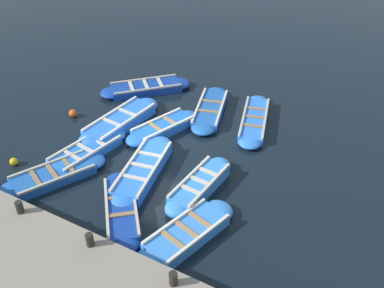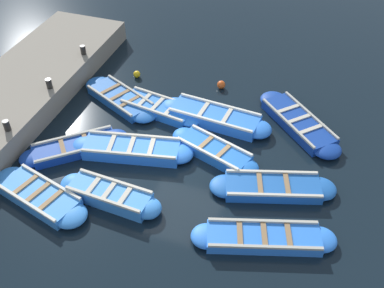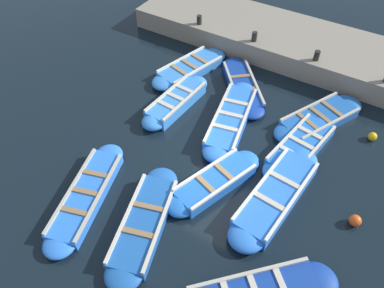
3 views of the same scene
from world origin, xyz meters
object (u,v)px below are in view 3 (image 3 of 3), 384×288
(boat_far_corner, at_px, (301,146))
(boat_inner_gap, at_px, (190,68))
(buoy_orange_near, at_px, (373,136))
(boat_centre, at_px, (276,195))
(boat_drifting, at_px, (231,119))
(bollard_south, at_px, (199,20))
(boat_stern_in, at_px, (144,223))
(bollard_mid_north, at_px, (317,56))
(boat_outer_right, at_px, (243,86))
(bollard_mid_south, at_px, (254,37))
(boat_mid_row, at_px, (215,182))
(buoy_yellow_far, at_px, (355,221))
(boat_near_quay, at_px, (319,118))
(boat_outer_left, at_px, (176,102))
(boat_alongside, at_px, (87,195))

(boat_far_corner, height_order, boat_inner_gap, boat_inner_gap)
(buoy_orange_near, bearing_deg, boat_centre, 155.36)
(boat_drifting, relative_size, bollard_south, 11.34)
(boat_stern_in, distance_m, buoy_orange_near, 7.38)
(boat_stern_in, height_order, bollard_mid_north, bollard_mid_north)
(boat_outer_right, xyz_separation_m, bollard_mid_south, (1.89, 0.53, 0.82))
(boat_drifting, distance_m, bollard_mid_north, 3.98)
(boat_centre, bearing_deg, boat_stern_in, 134.67)
(boat_mid_row, bearing_deg, boat_stern_in, 156.10)
(boat_outer_right, xyz_separation_m, bollard_mid_north, (1.89, -1.84, 0.82))
(bollard_mid_south, bearing_deg, bollard_mid_north, -90.00)
(bollard_mid_south, xyz_separation_m, buoy_yellow_far, (-5.30, -5.34, -0.82))
(boat_far_corner, bearing_deg, boat_stern_in, 151.76)
(boat_centre, relative_size, buoy_orange_near, 15.07)
(boat_centre, relative_size, boat_inner_gap, 1.15)
(boat_drifting, xyz_separation_m, bollard_mid_north, (3.65, -1.39, 0.78))
(boat_drifting, distance_m, boat_inner_gap, 3.07)
(boat_near_quay, xyz_separation_m, boat_drifting, (-1.54, 2.37, 0.05))
(boat_stern_in, relative_size, boat_inner_gap, 1.07)
(boat_drifting, relative_size, boat_centre, 0.99)
(boat_stern_in, xyz_separation_m, bollard_south, (8.12, 3.22, 0.82))
(bollard_south, bearing_deg, boat_outer_right, -123.08)
(bollard_mid_south, bearing_deg, boat_far_corner, -137.54)
(boat_outer_left, xyz_separation_m, buoy_yellow_far, (-1.45, -6.31, -0.05))
(boat_outer_left, relative_size, bollard_mid_south, 9.09)
(boat_outer_left, distance_m, buoy_yellow_far, 6.47)
(boat_mid_row, xyz_separation_m, boat_far_corner, (2.51, -1.54, -0.02))
(boat_outer_right, distance_m, bollard_mid_north, 2.76)
(bollard_mid_north, bearing_deg, boat_drifting, 159.18)
(boat_alongside, bearing_deg, boat_centre, -59.04)
(boat_alongside, distance_m, boat_stern_in, 1.81)
(boat_far_corner, xyz_separation_m, boat_inner_gap, (1.62, 4.87, 0.01))
(buoy_orange_near, bearing_deg, boat_drifting, 111.93)
(boat_stern_in, xyz_separation_m, bollard_mid_south, (8.12, 0.85, 0.82))
(boat_near_quay, height_order, bollard_mid_south, bollard_mid_south)
(boat_outer_left, height_order, boat_centre, boat_outer_left)
(bollard_mid_north, relative_size, bollard_south, 1.00)
(boat_stern_in, relative_size, boat_centre, 0.93)
(boat_inner_gap, bearing_deg, boat_near_quay, -91.54)
(bollard_mid_south, bearing_deg, boat_mid_row, -164.01)
(boat_near_quay, height_order, boat_centre, boat_centre)
(boat_inner_gap, relative_size, buoy_orange_near, 13.06)
(boat_far_corner, height_order, buoy_yellow_far, boat_far_corner)
(boat_drifting, distance_m, buoy_orange_near, 4.34)
(boat_far_corner, xyz_separation_m, boat_drifting, (-0.06, 2.30, 0.04))
(boat_far_corner, distance_m, boat_outer_left, 4.26)
(buoy_yellow_far, bearing_deg, boat_mid_row, 102.42)
(boat_near_quay, bearing_deg, boat_far_corner, 177.16)
(bollard_mid_north, height_order, bollard_mid_south, same)
(bollard_mid_north, bearing_deg, boat_alongside, 157.98)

